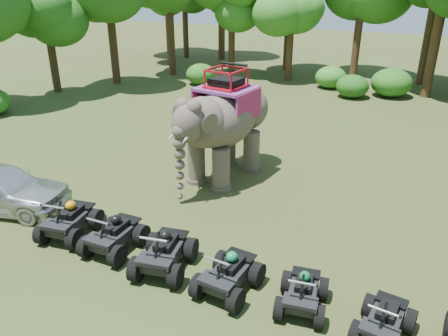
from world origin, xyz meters
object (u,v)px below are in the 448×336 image
at_px(atv_5, 386,316).
at_px(atv_3, 229,269).
at_px(atv_4, 303,288).
at_px(atv_1, 114,230).
at_px(atv_2, 164,248).
at_px(elephant, 225,124).
at_px(atv_0, 69,216).

bearing_deg(atv_5, atv_3, -172.09).
xyz_separation_m(atv_3, atv_4, (1.82, 0.15, -0.07)).
height_order(atv_1, atv_2, atv_2).
distance_m(elephant, atv_0, 6.46).
xyz_separation_m(elephant, atv_3, (2.90, -6.13, -1.48)).
xyz_separation_m(atv_1, atv_2, (1.75, -0.17, 0.03)).
relative_size(atv_1, atv_4, 1.14).
relative_size(atv_1, atv_2, 0.96).
relative_size(atv_0, atv_2, 0.98).
bearing_deg(atv_5, elephant, 144.94).
distance_m(atv_2, atv_5, 5.54).
bearing_deg(atv_3, atv_4, 10.10).
distance_m(elephant, atv_1, 6.11).
distance_m(atv_0, atv_4, 7.15).
xyz_separation_m(elephant, atv_1, (-0.73, -5.89, -1.47)).
bearing_deg(elephant, atv_3, -55.31).
bearing_deg(atv_5, atv_4, -176.95).
distance_m(atv_1, atv_5, 7.29).
bearing_deg(atv_3, elephant, 120.70).
distance_m(atv_0, atv_3, 5.33).
height_order(atv_1, atv_5, atv_1).
xyz_separation_m(atv_1, atv_3, (3.63, -0.24, -0.01)).
height_order(atv_0, atv_2, atv_2).
relative_size(elephant, atv_5, 3.29).
bearing_deg(elephant, atv_4, -42.33).
relative_size(atv_0, atv_3, 1.04).
bearing_deg(atv_1, atv_5, -2.03).
xyz_separation_m(elephant, atv_5, (6.56, -6.13, -1.55)).
bearing_deg(atv_2, atv_3, -11.86).
bearing_deg(atv_0, atv_3, -11.73).
bearing_deg(atv_3, atv_5, 5.21).
height_order(atv_3, atv_4, atv_3).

